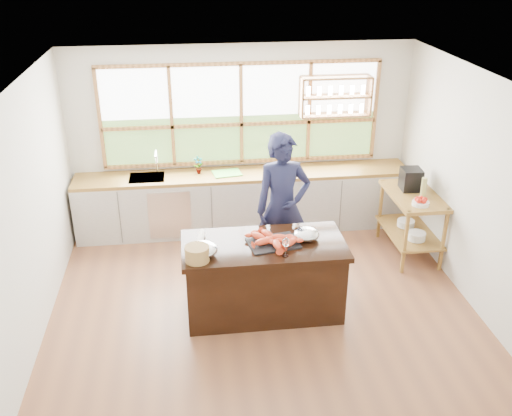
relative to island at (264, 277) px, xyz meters
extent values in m
plane|color=brown|center=(0.00, 0.20, -0.45)|extent=(5.00, 5.00, 0.00)
cube|color=beige|center=(0.00, 2.45, 0.90)|extent=(5.00, 0.02, 2.70)
cube|color=beige|center=(0.00, -2.05, 0.90)|extent=(5.00, 0.02, 2.70)
cube|color=beige|center=(-2.50, 0.20, 0.90)|extent=(0.02, 4.50, 2.70)
cube|color=beige|center=(2.50, 0.20, 0.90)|extent=(0.02, 4.50, 2.70)
cube|color=silver|center=(0.00, 0.20, 2.25)|extent=(5.00, 4.50, 0.02)
cube|color=#B47A43|center=(0.00, 2.42, 1.25)|extent=(4.05, 0.06, 1.50)
cube|color=white|center=(0.00, 2.44, 1.59)|extent=(3.98, 0.01, 0.75)
cube|color=#3F6124|center=(0.00, 2.44, 0.87)|extent=(3.98, 0.01, 0.70)
cube|color=#B47A43|center=(1.35, 2.31, 1.77)|extent=(1.00, 0.28, 0.03)
cube|color=#B47A43|center=(1.35, 2.31, 1.50)|extent=(1.00, 0.28, 0.03)
cube|color=#B47A43|center=(1.35, 2.31, 1.22)|extent=(1.00, 0.28, 0.03)
cube|color=#B47A43|center=(0.85, 2.31, 1.50)|extent=(0.03, 0.28, 0.55)
cube|color=#B47A43|center=(1.85, 2.31, 1.50)|extent=(0.03, 0.28, 0.55)
cube|color=beige|center=(0.00, 2.14, -0.03)|extent=(4.90, 0.62, 0.85)
cube|color=silver|center=(-1.10, 1.82, -0.02)|extent=(0.60, 0.01, 0.72)
cube|color=olive|center=(0.00, 2.14, 0.42)|extent=(4.90, 0.62, 0.05)
cube|color=silver|center=(-1.40, 2.14, 0.37)|extent=(0.50, 0.42, 0.16)
cube|color=olive|center=(2.45, 0.60, 0.00)|extent=(0.04, 0.04, 0.90)
cube|color=olive|center=(2.45, 1.60, 0.00)|extent=(0.04, 0.04, 0.90)
cube|color=olive|center=(1.93, 0.60, 0.00)|extent=(0.04, 0.04, 0.90)
cube|color=olive|center=(1.93, 1.60, 0.00)|extent=(0.04, 0.04, 0.90)
cube|color=olive|center=(2.19, 1.10, -0.13)|extent=(0.62, 1.10, 0.03)
cube|color=olive|center=(2.19, 1.10, 0.42)|extent=(0.62, 1.10, 0.05)
cylinder|color=white|center=(2.19, 0.85, -0.07)|extent=(0.24, 0.24, 0.11)
cylinder|color=white|center=(2.19, 1.25, -0.07)|extent=(0.24, 0.24, 0.09)
cube|color=black|center=(0.00, 0.00, -0.03)|extent=(1.77, 0.82, 0.84)
cube|color=black|center=(0.00, 0.00, 0.42)|extent=(1.85, 0.90, 0.06)
imported|color=#171936|center=(0.34, 0.78, 0.51)|extent=(0.74, 0.53, 1.92)
imported|color=slate|center=(-0.66, 2.20, 0.58)|extent=(0.16, 0.13, 0.26)
cube|color=#5BC344|center=(-0.25, 2.14, 0.45)|extent=(0.44, 0.36, 0.01)
cube|color=black|center=(2.19, 1.26, 0.59)|extent=(0.28, 0.29, 0.30)
cylinder|color=tan|center=(2.24, 0.95, 0.59)|extent=(0.08, 0.08, 0.29)
cylinder|color=white|center=(2.14, 0.76, 0.47)|extent=(0.22, 0.22, 0.05)
sphere|color=red|center=(2.19, 0.76, 0.52)|extent=(0.07, 0.07, 0.07)
sphere|color=red|center=(2.16, 0.80, 0.52)|extent=(0.07, 0.07, 0.07)
sphere|color=red|center=(2.10, 0.79, 0.52)|extent=(0.07, 0.07, 0.07)
sphere|color=red|center=(2.10, 0.73, 0.52)|extent=(0.07, 0.07, 0.07)
sphere|color=red|center=(2.16, 0.71, 0.52)|extent=(0.07, 0.07, 0.07)
cube|color=black|center=(0.10, -0.01, 0.45)|extent=(0.61, 0.49, 0.02)
ellipsoid|color=red|center=(-0.02, -0.06, 0.50)|extent=(0.23, 0.15, 0.08)
ellipsoid|color=red|center=(0.18, 0.01, 0.50)|extent=(0.23, 0.14, 0.08)
ellipsoid|color=red|center=(0.28, -0.11, 0.50)|extent=(0.21, 0.21, 0.08)
ellipsoid|color=red|center=(0.05, 0.11, 0.50)|extent=(0.18, 0.23, 0.08)
ellipsoid|color=red|center=(0.12, -0.15, 0.50)|extent=(0.11, 0.22, 0.08)
ellipsoid|color=red|center=(-0.06, 0.07, 0.50)|extent=(0.20, 0.22, 0.08)
ellipsoid|color=silver|center=(-0.69, -0.17, 0.52)|extent=(0.33, 0.33, 0.16)
ellipsoid|color=silver|center=(0.50, 0.04, 0.51)|extent=(0.29, 0.29, 0.14)
cylinder|color=white|center=(0.19, -0.30, 0.45)|extent=(0.06, 0.06, 0.01)
cylinder|color=white|center=(0.19, -0.30, 0.52)|extent=(0.01, 0.01, 0.13)
ellipsoid|color=white|center=(0.19, -0.30, 0.62)|extent=(0.08, 0.08, 0.10)
cylinder|color=#A17140|center=(-0.75, -0.28, 0.53)|extent=(0.26, 0.26, 0.17)
cylinder|color=white|center=(-0.70, 0.14, 0.49)|extent=(0.13, 0.31, 0.08)
camera|label=1|loc=(-0.79, -5.56, 3.57)|focal=40.00mm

